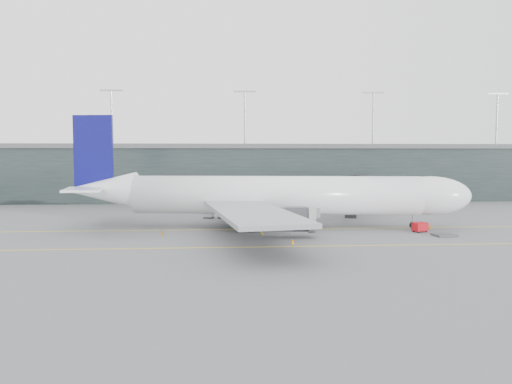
{
  "coord_description": "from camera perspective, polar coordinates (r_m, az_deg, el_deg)",
  "views": [
    {
      "loc": [
        -1.5,
        -86.29,
        12.47
      ],
      "look_at": [
        4.3,
        -4.0,
        6.24
      ],
      "focal_mm": 35.0,
      "sensor_mm": 36.0,
      "label": 1
    }
  ],
  "objects": [
    {
      "name": "uld_c",
      "position": [
        97.48,
        -3.54,
        -2.43
      ],
      "size": [
        2.34,
        1.96,
        1.96
      ],
      "rotation": [
        0.0,
        0.0,
        0.11
      ],
      "color": "#333338",
      "rests_on": "ground"
    },
    {
      "name": "taxiline_lead_main",
      "position": [
        107.22,
        -0.53,
        -2.35
      ],
      "size": [
        0.25,
        60.0,
        0.02
      ],
      "primitive_type": "cube",
      "color": "yellow",
      "rests_on": "ground"
    },
    {
      "name": "jet_bridge",
      "position": [
        114.31,
        10.51,
        0.71
      ],
      "size": [
        20.41,
        45.49,
        7.24
      ],
      "rotation": [
        0.0,
        0.0,
        -0.37
      ],
      "color": "#2D2C31",
      "rests_on": "ground"
    },
    {
      "name": "uld_a",
      "position": [
        97.9,
        -5.41,
        -2.48
      ],
      "size": [
        2.22,
        1.96,
        1.72
      ],
      "rotation": [
        0.0,
        0.0,
        -0.27
      ],
      "color": "#333338",
      "rests_on": "ground"
    },
    {
      "name": "baggage_dolly",
      "position": [
        81.68,
        20.72,
        -4.61
      ],
      "size": [
        3.55,
        3.0,
        0.32
      ],
      "primitive_type": "cube",
      "rotation": [
        0.0,
        0.0,
        0.14
      ],
      "color": "#3D3D42",
      "rests_on": "ground"
    },
    {
      "name": "cone_wing_stbd",
      "position": [
        69.89,
        4.2,
        -5.65
      ],
      "size": [
        0.48,
        0.48,
        0.76
      ],
      "primitive_type": "cone",
      "color": "orange",
      "rests_on": "ground"
    },
    {
      "name": "gse_cart",
      "position": [
        84.54,
        18.23,
        -3.79
      ],
      "size": [
        2.65,
        2.19,
        1.55
      ],
      "rotation": [
        0.0,
        0.0,
        0.38
      ],
      "color": "#AF0C13",
      "rests_on": "ground"
    },
    {
      "name": "taxiline_a",
      "position": [
        83.25,
        -2.96,
        -4.29
      ],
      "size": [
        160.0,
        0.25,
        0.02
      ],
      "primitive_type": "cube",
      "color": "yellow",
      "rests_on": "ground"
    },
    {
      "name": "taxiline_b",
      "position": [
        67.47,
        -2.7,
        -6.33
      ],
      "size": [
        160.0,
        0.25,
        0.02
      ],
      "primitive_type": "cube",
      "color": "yellow",
      "rests_on": "ground"
    },
    {
      "name": "main_aircraft",
      "position": [
        84.82,
        1.95,
        -0.47
      ],
      "size": [
        68.52,
        63.92,
        19.21
      ],
      "rotation": [
        0.0,
        0.0,
        -0.13
      ],
      "color": "white",
      "rests_on": "ground"
    },
    {
      "name": "ground",
      "position": [
        87.2,
        -3.01,
        -3.91
      ],
      "size": [
        320.0,
        320.0,
        0.0
      ],
      "primitive_type": "plane",
      "color": "#57575B",
      "rests_on": "ground"
    },
    {
      "name": "uld_b",
      "position": [
        97.92,
        -3.89,
        -2.5
      ],
      "size": [
        1.94,
        1.62,
        1.63
      ],
      "rotation": [
        0.0,
        0.0,
        0.11
      ],
      "color": "#333338",
      "rests_on": "ground"
    },
    {
      "name": "cone_nose",
      "position": [
        89.35,
        19.3,
        -3.74
      ],
      "size": [
        0.41,
        0.41,
        0.65
      ],
      "primitive_type": "cone",
      "color": "orange",
      "rests_on": "ground"
    },
    {
      "name": "cone_tail",
      "position": [
        78.25,
        -10.65,
        -4.68
      ],
      "size": [
        0.42,
        0.42,
        0.66
      ],
      "primitive_type": "cone",
      "color": "orange",
      "rests_on": "ground"
    },
    {
      "name": "cone_wing_port",
      "position": [
        98.4,
        2.03,
        -2.73
      ],
      "size": [
        0.5,
        0.5,
        0.79
      ],
      "primitive_type": "cone",
      "color": "#FD470E",
      "rests_on": "ground"
    },
    {
      "name": "terminal",
      "position": [
        144.38,
        -3.44,
        2.39
      ],
      "size": [
        240.0,
        36.0,
        29.0
      ],
      "color": "black",
      "rests_on": "ground"
    }
  ]
}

